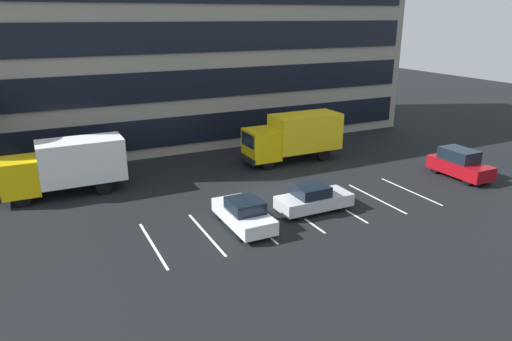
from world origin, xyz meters
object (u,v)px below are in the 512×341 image
(box_truck_yellow, at_px, (66,165))
(box_truck_yellow_all, at_px, (294,135))
(sedan_white, at_px, (244,214))
(sedan_silver, at_px, (313,199))
(suv_maroon, at_px, (460,164))

(box_truck_yellow, bearing_deg, box_truck_yellow_all, -0.38)
(box_truck_yellow, height_order, sedan_white, box_truck_yellow)
(sedan_silver, height_order, suv_maroon, suv_maroon)
(suv_maroon, bearing_deg, box_truck_yellow, 160.89)
(box_truck_yellow, bearing_deg, suv_maroon, -19.11)
(box_truck_yellow, height_order, sedan_silver, box_truck_yellow)
(sedan_silver, xyz_separation_m, sedan_white, (-4.51, -0.17, 0.02))
(suv_maroon, bearing_deg, sedan_white, -177.58)
(box_truck_yellow_all, bearing_deg, sedan_white, -132.89)
(sedan_white, bearing_deg, suv_maroon, 2.42)
(sedan_white, bearing_deg, sedan_silver, 2.19)
(sedan_silver, distance_m, sedan_white, 4.51)
(suv_maroon, height_order, sedan_white, suv_maroon)
(box_truck_yellow_all, xyz_separation_m, sedan_white, (-8.54, -9.19, -1.26))
(box_truck_yellow, xyz_separation_m, suv_maroon, (24.79, -8.59, -0.98))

